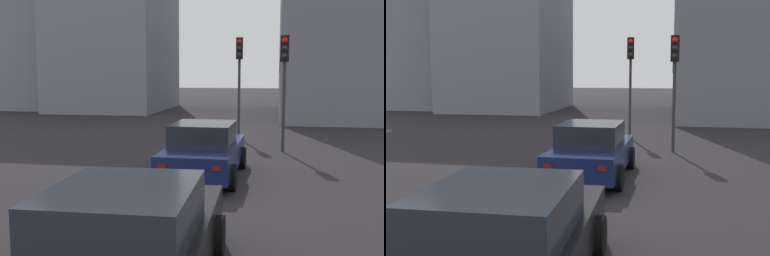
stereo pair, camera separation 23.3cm
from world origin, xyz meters
The scene contains 8 objects.
car_navy_lead centered at (9.53, -0.05, 0.72)m, with size 4.27×2.02×1.49m.
car_black_second centered at (2.77, -0.15, 0.72)m, with size 4.73×2.20×1.48m.
traffic_light_near_left centered at (25.47, -2.22, 2.64)m, with size 0.32×0.30×3.65m.
traffic_light_near_right centered at (17.06, -0.36, 3.04)m, with size 0.32×0.28×4.24m.
traffic_light_far_left centered at (13.93, -2.16, 2.92)m, with size 0.33×0.30×4.06m.
building_facade_left centered at (29.24, -6.00, 5.65)m, with size 14.59×7.80×11.29m, color slate.
building_facade_center centered at (31.12, 10.00, 7.66)m, with size 10.15×7.52×15.32m, color gray.
building_facade_right centered at (33.69, 16.00, 4.99)m, with size 11.76×7.92×9.98m, color gray.
Camera 2 is at (-2.39, -2.12, 2.80)m, focal length 43.16 mm.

